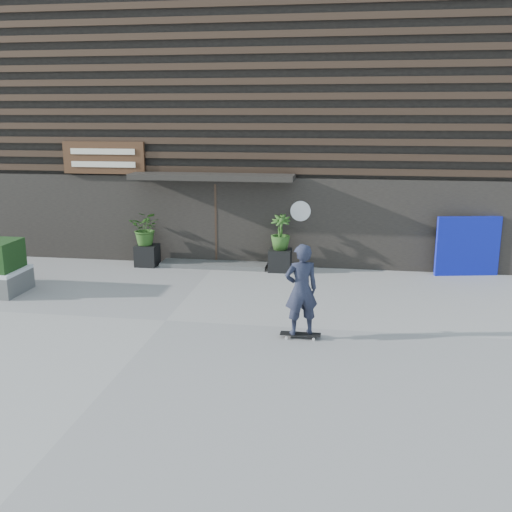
% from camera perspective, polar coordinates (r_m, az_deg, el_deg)
% --- Properties ---
extents(ground, '(80.00, 80.00, 0.00)m').
position_cam_1_polar(ground, '(12.56, -8.70, -6.17)').
color(ground, '#9B9893').
rests_on(ground, ground).
extents(entrance_step, '(3.00, 0.80, 0.12)m').
position_cam_1_polar(entrance_step, '(16.80, -4.04, -0.80)').
color(entrance_step, '#4B4B49').
rests_on(entrance_step, ground).
extents(planter_pot_left, '(0.60, 0.60, 0.60)m').
position_cam_1_polar(planter_pot_left, '(17.07, -10.44, 0.07)').
color(planter_pot_left, black).
rests_on(planter_pot_left, ground).
extents(bamboo_left, '(0.86, 0.75, 0.96)m').
position_cam_1_polar(bamboo_left, '(16.91, -10.55, 2.64)').
color(bamboo_left, '#2D591E').
rests_on(bamboo_left, planter_pot_left).
extents(planter_pot_right, '(0.60, 0.60, 0.60)m').
position_cam_1_polar(planter_pot_right, '(16.23, 2.34, -0.40)').
color(planter_pot_right, black).
rests_on(planter_pot_right, ground).
extents(bamboo_right, '(0.54, 0.54, 0.96)m').
position_cam_1_polar(bamboo_right, '(16.07, 2.37, 2.30)').
color(bamboo_right, '#2D591E').
rests_on(bamboo_right, planter_pot_right).
extents(blue_tarp, '(1.69, 0.46, 1.59)m').
position_cam_1_polar(blue_tarp, '(16.63, 19.73, 0.90)').
color(blue_tarp, '#0D15AF').
rests_on(blue_tarp, ground).
extents(building, '(18.00, 11.00, 8.00)m').
position_cam_1_polar(building, '(21.54, -0.99, 12.93)').
color(building, black).
rests_on(building, ground).
extents(skateboarder, '(0.78, 0.62, 1.86)m').
position_cam_1_polar(skateboarder, '(11.20, 4.38, -3.27)').
color(skateboarder, black).
rests_on(skateboarder, ground).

